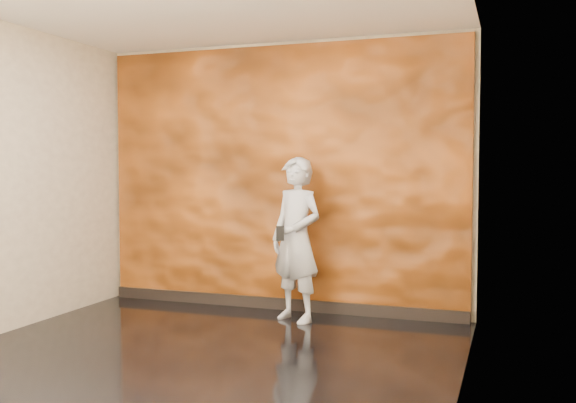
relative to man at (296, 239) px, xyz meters
name	(u,v)px	position (x,y,z in m)	size (l,w,h in m)	color
room	(191,179)	(-0.34, -1.51, 0.60)	(4.02, 4.02, 2.81)	black
feature_wall	(280,178)	(-0.34, 0.45, 0.58)	(3.90, 0.06, 2.75)	#C9611A
baseboard	(278,304)	(-0.34, 0.41, -0.74)	(3.90, 0.04, 0.12)	black
man	(296,239)	(0.00, 0.00, 0.00)	(0.58, 0.38, 1.59)	#9EA3AC
phone	(280,233)	(-0.08, -0.22, 0.08)	(0.08, 0.02, 0.14)	black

